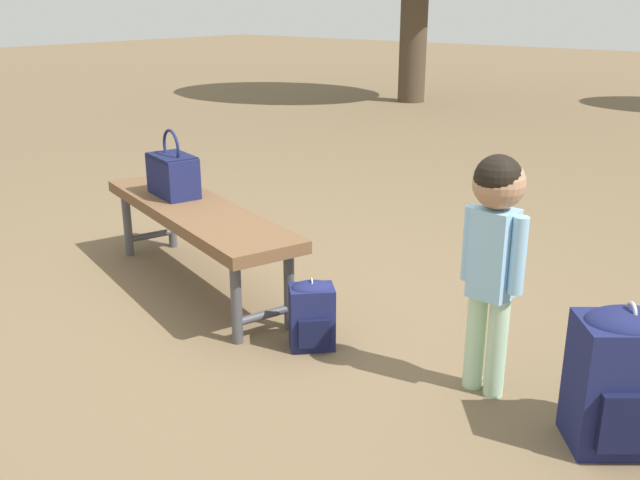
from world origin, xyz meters
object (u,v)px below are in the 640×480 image
object	(u,v)px
park_bench	(196,217)
child_standing	(494,239)
backpack_large	(622,375)
backpack_small	(312,313)
handbag	(173,173)

from	to	relation	value
park_bench	child_standing	bearing A→B (deg)	-0.77
backpack_large	backpack_small	distance (m)	1.30
backpack_small	backpack_large	bearing A→B (deg)	4.09
park_bench	backpack_large	bearing A→B (deg)	-1.71
child_standing	backpack_large	xyz separation A→B (m)	(0.52, -0.04, -0.37)
handbag	child_standing	bearing A→B (deg)	-3.03
child_standing	backpack_small	world-z (taller)	child_standing
park_bench	handbag	xyz separation A→B (m)	(-0.27, 0.08, 0.18)
park_bench	backpack_large	world-z (taller)	backpack_large
handbag	backpack_large	world-z (taller)	handbag
park_bench	backpack_large	xyz separation A→B (m)	(2.20, -0.07, -0.12)
child_standing	backpack_small	distance (m)	0.91
park_bench	handbag	size ratio (longest dim) A/B	4.47
child_standing	backpack_small	xyz separation A→B (m)	(-0.77, -0.14, -0.47)
handbag	backpack_large	bearing A→B (deg)	-3.40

